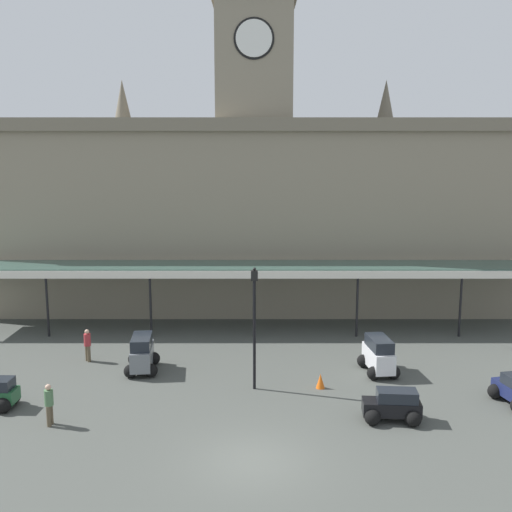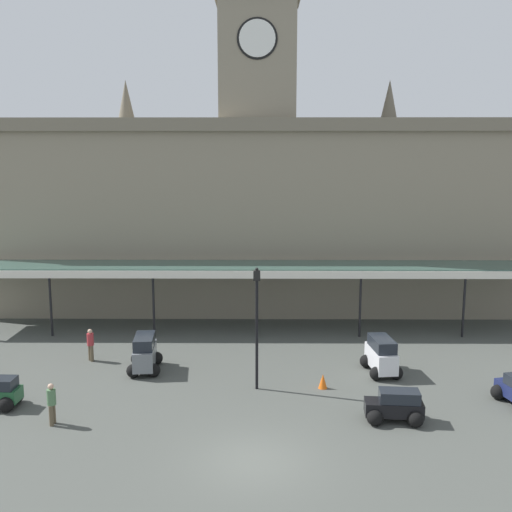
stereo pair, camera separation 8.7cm
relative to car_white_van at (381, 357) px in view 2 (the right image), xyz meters
The scene contains 10 objects.
ground_plane 10.33m from the car_white_van, 125.60° to the right, with size 140.00×140.00×0.00m, color #484B46.
station_building 15.26m from the car_white_van, 115.48° to the left, with size 38.18×6.50×21.16m.
entrance_canopy 9.77m from the car_white_van, 130.14° to the left, with size 35.70×3.26×3.95m.
car_white_van is the anchor object (origin of this frame).
car_grey_van 11.38m from the car_white_van, behind, with size 1.74×2.48×1.77m.
car_black_estate 5.23m from the car_white_van, 95.51° to the right, with size 2.31×1.66×1.27m.
pedestrian_near_entrance 14.94m from the car_white_van, 157.97° to the right, with size 0.34×0.39×1.67m.
pedestrian_crossing_forecourt 14.50m from the car_white_van, behind, with size 0.34×0.34×1.67m.
victorian_lamppost 6.77m from the car_white_van, 161.75° to the right, with size 0.30×0.30×5.54m.
traffic_cone 3.56m from the car_white_van, 147.67° to the right, with size 0.40×0.40×0.66m, color orange.
Camera 2 is at (0.21, -18.78, 10.32)m, focal length 41.60 mm.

